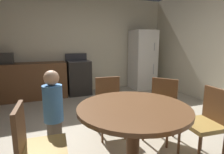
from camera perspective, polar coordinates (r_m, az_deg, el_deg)
The scene contains 12 objects.
ground_plane at distance 2.89m, azimuth 3.26°, elevation -18.01°, with size 14.00×14.00×0.00m, color #A89E89.
wall_back at distance 5.39m, azimuth -10.17°, elevation 10.05°, with size 5.50×0.12×2.70m, color beige.
kitchen_counter at distance 4.99m, azimuth -25.58°, elevation -1.26°, with size 1.97×0.60×0.90m, color brown.
oven_range at distance 5.06m, azimuth -10.40°, elevation -0.03°, with size 0.60×0.60×1.10m.
refrigerator at distance 5.67m, azimuth 9.53°, elevation 5.32°, with size 0.68×0.68×1.76m.
microwave at distance 4.97m, azimuth -31.09°, elevation 4.98°, with size 0.44×0.32×0.26m, color #2D2B28.
dining_table at distance 1.92m, azimuth 6.66°, elevation -13.62°, with size 1.14×1.14×0.76m.
chair_east at distance 2.45m, azimuth 27.69°, elevation -11.80°, with size 0.44×0.44×0.87m.
chair_northeast at distance 2.77m, azimuth 15.20°, elevation -8.37°, with size 0.56×0.56×0.87m.
chair_north at distance 2.78m, azimuth -0.80°, elevation -7.92°, with size 0.44×0.44×0.87m.
chair_west at distance 1.83m, azimuth -22.86°, elevation -19.08°, with size 0.43×0.43×0.87m.
person_child at distance 2.24m, azimuth -17.81°, elevation -11.05°, with size 0.31×0.31×1.09m.
Camera 1 is at (-1.08, -2.30, 1.38)m, focal length 29.19 mm.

